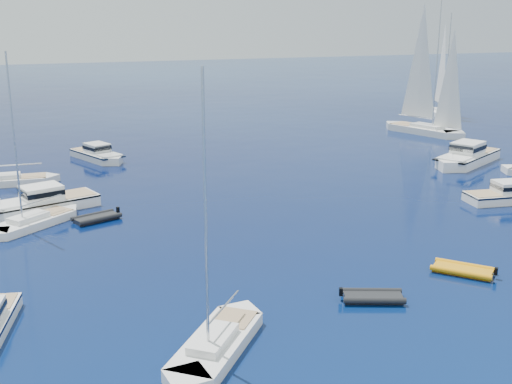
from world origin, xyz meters
TOP-DOWN VIEW (x-y plane):
  - ground at (0.00, 0.00)m, footprint 400.00×400.00m
  - motor_cruiser_centre at (-17.92, 33.11)m, footprint 10.84×6.18m
  - motor_cruiser_far_r at (20.66, 22.26)m, footprint 9.08×3.80m
  - motor_cruiser_distant at (26.11, 35.66)m, footprint 11.87×8.84m
  - motor_cruiser_horizon at (-11.10, 51.20)m, footprint 6.06×9.33m
  - sailboat_fore at (-10.78, 6.04)m, footprint 7.99×9.14m
  - sailboat_mid_l at (-18.61, 29.13)m, footprint 8.81×7.75m
  - sailboat_sails_r at (32.41, 53.06)m, footprint 7.90×13.81m
  - sailboat_far_l at (-20.55, 43.12)m, footprint 10.20×3.08m
  - sailboat_sails_far at (43.84, 65.28)m, footprint 5.60×11.53m
  - tender_yellow at (6.58, 10.13)m, footprint 4.22×4.34m
  - tender_grey_near at (-0.76, 8.51)m, footprint 4.15×3.19m
  - tender_grey_far at (-13.85, 28.92)m, footprint 4.28×3.27m

SIDE VIEW (x-z plane):
  - ground at x=0.00m, z-range 0.00..0.00m
  - motor_cruiser_centre at x=-17.92m, z-range -1.36..1.36m
  - motor_cruiser_far_r at x=20.66m, z-range -1.16..1.16m
  - motor_cruiser_distant at x=26.11m, z-range -1.53..1.53m
  - motor_cruiser_horizon at x=-11.10m, z-range -1.18..1.18m
  - sailboat_fore at x=-10.78m, z-range -7.11..7.11m
  - sailboat_mid_l at x=-18.61m, z-range -6.87..6.87m
  - sailboat_sails_r at x=32.41m, z-range -9.87..9.87m
  - sailboat_far_l at x=-20.55m, z-range -7.42..7.42m
  - sailboat_sails_far at x=43.84m, z-range -8.20..8.20m
  - tender_yellow at x=6.58m, z-range -0.47..0.47m
  - tender_grey_near at x=-0.76m, z-range -0.47..0.47m
  - tender_grey_far at x=-13.85m, z-range -0.47..0.47m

